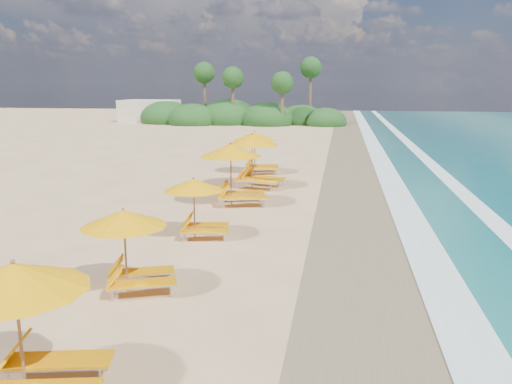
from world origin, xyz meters
The scene contains 11 objects.
ground centered at (0.00, 0.00, 0.00)m, with size 160.00×160.00×0.00m, color #D8B17F.
wet_sand centered at (4.00, 0.00, 0.01)m, with size 4.00×160.00×0.01m, color #84724F.
surf_foam centered at (6.70, 0.00, 0.03)m, with size 4.00×160.00×0.01m.
station_0 centered at (-1.83, -10.78, 1.30)m, with size 2.84×2.73×2.32m.
station_1 centered at (-1.96, -6.39, 1.17)m, with size 2.69×2.65×2.08m.
station_2 centered at (-1.59, -1.77, 1.12)m, with size 2.43×2.33×2.00m.
station_3 centered at (-1.34, 3.03, 1.45)m, with size 3.25×3.16×2.60m.
station_4 centered at (-1.12, 6.78, 1.47)m, with size 3.24×3.12×2.63m.
station_5 centered at (-1.64, 10.74, 1.34)m, with size 2.83×2.69×2.38m.
treeline centered at (-9.94, 45.51, 1.00)m, with size 25.80×8.80×9.74m.
beach_building centered at (-22.00, 48.00, 1.40)m, with size 7.00×5.00×2.80m, color beige.
Camera 1 is at (2.90, -17.67, 4.96)m, focal length 36.49 mm.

